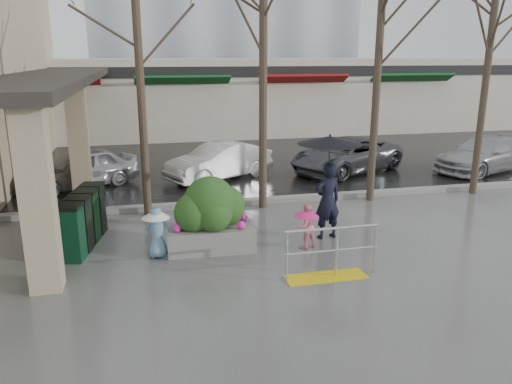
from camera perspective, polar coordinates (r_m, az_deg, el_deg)
name	(u,v)px	position (r m, az deg, el deg)	size (l,w,h in m)	color
ground	(248,259)	(10.68, -0.94, -7.71)	(120.00, 120.00, 0.00)	#51514F
street_asphalt	(175,124)	(31.95, -9.26, 7.68)	(120.00, 36.00, 0.01)	black
curb	(219,203)	(14.36, -4.27, -1.30)	(120.00, 0.30, 0.15)	gray
canopy_slab	(51,73)	(17.84, -22.42, 12.46)	(2.80, 18.00, 0.25)	#2D2823
pillar_front	(38,198)	(9.62, -23.69, -0.64)	(0.55, 0.55, 3.50)	tan
pillar_back	(79,139)	(15.91, -19.62, 5.68)	(0.55, 0.55, 3.50)	tan
storefront_row	(215,96)	(27.95, -4.68, 10.89)	(34.00, 6.74, 4.00)	beige
handrail	(329,259)	(9.84, 8.38, -7.60)	(1.90, 0.50, 1.03)	yellow
tree_west	(136,17)	(13.24, -13.52, 18.86)	(3.20, 3.20, 6.80)	#382B21
tree_midwest	(263,13)	(13.64, 0.85, 19.78)	(3.20, 3.20, 7.00)	#382B21
tree_mideast	(380,30)	(14.75, 14.02, 17.56)	(3.20, 3.20, 6.50)	#382B21
tree_east	(494,12)	(16.63, 25.55, 18.09)	(3.20, 3.20, 7.20)	#382B21
woman	(328,175)	(11.59, 8.28, 1.92)	(1.49, 1.49, 2.47)	black
child_pink	(306,223)	(11.16, 5.74, -3.53)	(0.58, 0.57, 1.02)	pink
child_blue	(157,228)	(10.78, -11.29, -4.07)	(0.61, 0.61, 1.11)	#6797B8
planter	(210,215)	(11.02, -5.24, -2.61)	(1.94, 1.13, 1.67)	gray
news_boxes	(83,220)	(11.88, -19.15, -3.00)	(0.90, 2.26, 1.23)	#0D3C23
car_a	(80,168)	(17.19, -19.48, 2.55)	(1.49, 3.70, 1.26)	silver
car_b	(219,161)	(17.36, -4.24, 3.52)	(1.33, 3.82, 1.26)	silver
car_c	(346,155)	(18.71, 10.29, 4.18)	(2.09, 4.53, 1.26)	#505157
car_d	(485,154)	(20.42, 24.72, 3.94)	(1.77, 4.34, 1.26)	#ADADB2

